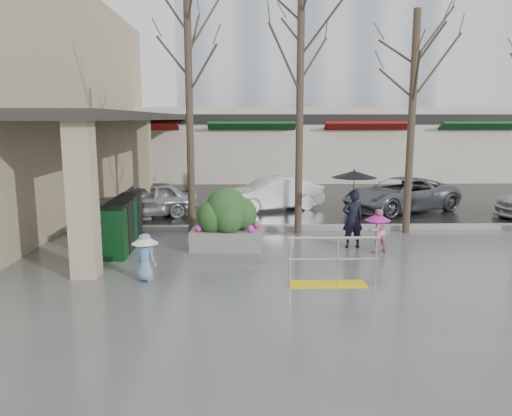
{
  "coord_description": "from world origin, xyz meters",
  "views": [
    {
      "loc": [
        -0.45,
        -11.13,
        3.42
      ],
      "look_at": [
        -0.15,
        0.67,
        1.3
      ],
      "focal_mm": 35.0,
      "sensor_mm": 36.0,
      "label": 1
    }
  ],
  "objects_px": {
    "tree_midwest": "(301,54)",
    "news_boxes": "(124,224)",
    "car_a": "(144,200)",
    "woman": "(353,199)",
    "child_pink": "(377,228)",
    "car_b": "(272,194)",
    "tree_mideast": "(414,68)",
    "tree_west": "(188,59)",
    "planter": "(227,220)",
    "handrail": "(331,267)",
    "car_c": "(400,195)",
    "child_blue": "(145,253)"
  },
  "relations": [
    {
      "from": "woman",
      "to": "car_c",
      "type": "xyz_separation_m",
      "value": [
        2.94,
        5.27,
        -0.68
      ]
    },
    {
      "from": "tree_mideast",
      "to": "car_b",
      "type": "relative_size",
      "value": 1.7
    },
    {
      "from": "tree_west",
      "to": "car_b",
      "type": "bearing_deg",
      "value": 55.62
    },
    {
      "from": "car_c",
      "to": "tree_mideast",
      "type": "bearing_deg",
      "value": -40.07
    },
    {
      "from": "car_a",
      "to": "car_b",
      "type": "bearing_deg",
      "value": 84.9
    },
    {
      "from": "news_boxes",
      "to": "car_c",
      "type": "height_order",
      "value": "news_boxes"
    },
    {
      "from": "woman",
      "to": "car_a",
      "type": "distance_m",
      "value": 7.77
    },
    {
      "from": "news_boxes",
      "to": "tree_midwest",
      "type": "bearing_deg",
      "value": 19.73
    },
    {
      "from": "planter",
      "to": "car_b",
      "type": "height_order",
      "value": "planter"
    },
    {
      "from": "woman",
      "to": "planter",
      "type": "bearing_deg",
      "value": -3.71
    },
    {
      "from": "woman",
      "to": "news_boxes",
      "type": "bearing_deg",
      "value": -4.64
    },
    {
      "from": "woman",
      "to": "car_a",
      "type": "xyz_separation_m",
      "value": [
        -6.4,
        4.36,
        -0.68
      ]
    },
    {
      "from": "handrail",
      "to": "tree_west",
      "type": "xyz_separation_m",
      "value": [
        -3.36,
        4.8,
        4.71
      ]
    },
    {
      "from": "tree_midwest",
      "to": "news_boxes",
      "type": "bearing_deg",
      "value": -159.63
    },
    {
      "from": "car_b",
      "to": "handrail",
      "type": "bearing_deg",
      "value": -17.73
    },
    {
      "from": "handrail",
      "to": "child_blue",
      "type": "relative_size",
      "value": 1.82
    },
    {
      "from": "car_c",
      "to": "child_blue",
      "type": "bearing_deg",
      "value": -70.63
    },
    {
      "from": "tree_midwest",
      "to": "car_a",
      "type": "relative_size",
      "value": 1.89
    },
    {
      "from": "tree_west",
      "to": "news_boxes",
      "type": "bearing_deg",
      "value": -132.04
    },
    {
      "from": "tree_west",
      "to": "tree_midwest",
      "type": "bearing_deg",
      "value": 0.0
    },
    {
      "from": "tree_west",
      "to": "handrail",
      "type": "bearing_deg",
      "value": -55.01
    },
    {
      "from": "tree_midwest",
      "to": "news_boxes",
      "type": "xyz_separation_m",
      "value": [
        -4.81,
        -1.79,
        -4.55
      ]
    },
    {
      "from": "car_b",
      "to": "car_c",
      "type": "height_order",
      "value": "same"
    },
    {
      "from": "news_boxes",
      "to": "car_a",
      "type": "relative_size",
      "value": 0.66
    },
    {
      "from": "car_b",
      "to": "car_c",
      "type": "xyz_separation_m",
      "value": [
        4.77,
        -0.35,
        0.0
      ]
    },
    {
      "from": "child_blue",
      "to": "car_b",
      "type": "height_order",
      "value": "car_b"
    },
    {
      "from": "car_b",
      "to": "planter",
      "type": "bearing_deg",
      "value": -37.49
    },
    {
      "from": "child_pink",
      "to": "planter",
      "type": "xyz_separation_m",
      "value": [
        -3.88,
        0.42,
        0.13
      ]
    },
    {
      "from": "car_a",
      "to": "car_c",
      "type": "relative_size",
      "value": 0.82
    },
    {
      "from": "child_pink",
      "to": "child_blue",
      "type": "relative_size",
      "value": 1.09
    },
    {
      "from": "car_c",
      "to": "tree_midwest",
      "type": "bearing_deg",
      "value": -75.79
    },
    {
      "from": "tree_midwest",
      "to": "woman",
      "type": "relative_size",
      "value": 3.3
    },
    {
      "from": "tree_midwest",
      "to": "planter",
      "type": "bearing_deg",
      "value": -138.68
    },
    {
      "from": "car_c",
      "to": "car_a",
      "type": "bearing_deg",
      "value": -109.98
    },
    {
      "from": "child_pink",
      "to": "car_c",
      "type": "distance_m",
      "value": 6.24
    },
    {
      "from": "tree_midwest",
      "to": "car_b",
      "type": "xyz_separation_m",
      "value": [
        -0.56,
        3.86,
        -4.6
      ]
    },
    {
      "from": "news_boxes",
      "to": "car_b",
      "type": "bearing_deg",
      "value": 52.38
    },
    {
      "from": "woman",
      "to": "child_pink",
      "type": "relative_size",
      "value": 1.86
    },
    {
      "from": "tree_west",
      "to": "tree_mideast",
      "type": "height_order",
      "value": "tree_west"
    },
    {
      "from": "handrail",
      "to": "car_c",
      "type": "distance_m",
      "value": 9.24
    },
    {
      "from": "car_a",
      "to": "news_boxes",
      "type": "bearing_deg",
      "value": -16.37
    },
    {
      "from": "car_b",
      "to": "tree_west",
      "type": "bearing_deg",
      "value": -56.88
    },
    {
      "from": "handrail",
      "to": "car_b",
      "type": "relative_size",
      "value": 0.5
    },
    {
      "from": "tree_mideast",
      "to": "woman",
      "type": "distance_m",
      "value": 4.46
    },
    {
      "from": "car_b",
      "to": "car_a",
      "type": "bearing_deg",
      "value": -97.0
    },
    {
      "from": "child_pink",
      "to": "car_b",
      "type": "xyz_separation_m",
      "value": [
        -2.36,
        6.11,
        -0.02
      ]
    },
    {
      "from": "planter",
      "to": "car_a",
      "type": "relative_size",
      "value": 0.52
    },
    {
      "from": "child_pink",
      "to": "news_boxes",
      "type": "bearing_deg",
      "value": -27.89
    },
    {
      "from": "tree_west",
      "to": "car_a",
      "type": "xyz_separation_m",
      "value": [
        -1.93,
        2.59,
        -4.45
      ]
    },
    {
      "from": "tree_mideast",
      "to": "planter",
      "type": "bearing_deg",
      "value": -161.2
    }
  ]
}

